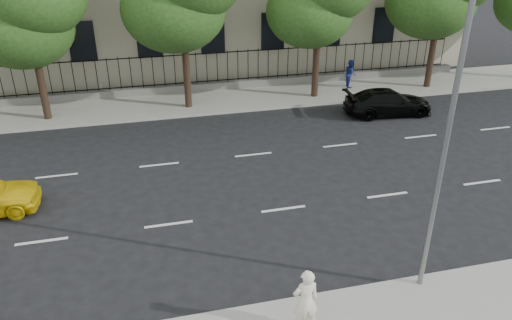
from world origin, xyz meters
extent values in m
plane|color=black|center=(0.00, 0.00, 0.00)|extent=(120.00, 120.00, 0.00)
cube|color=gray|center=(0.00, 14.00, 0.07)|extent=(60.00, 4.00, 0.15)
cube|color=slate|center=(0.00, 15.70, 0.35)|extent=(30.00, 0.50, 0.40)
cube|color=black|center=(0.00, 15.70, 0.65)|extent=(28.80, 0.05, 0.05)
cube|color=black|center=(0.00, 15.70, 2.25)|extent=(28.80, 0.05, 0.05)
cylinder|color=slate|center=(2.50, -2.30, 4.15)|extent=(0.14, 0.14, 8.00)
cylinder|color=#382619|center=(-9.00, 13.20, 1.64)|extent=(0.36, 0.36, 2.97)
ellipsoid|color=#234617|center=(-9.40, 13.50, 4.62)|extent=(4.75, 4.75, 3.90)
cylinder|color=#382619|center=(-2.00, 13.20, 1.81)|extent=(0.36, 0.36, 3.32)
ellipsoid|color=#234617|center=(-2.40, 13.50, 5.09)|extent=(5.13, 5.13, 4.21)
cylinder|color=#382619|center=(5.00, 13.20, 1.69)|extent=(0.36, 0.36, 3.08)
ellipsoid|color=#234617|center=(4.60, 13.50, 4.67)|extent=(4.56, 4.56, 3.74)
cylinder|color=#382619|center=(12.00, 13.20, 1.76)|extent=(0.36, 0.36, 3.22)
ellipsoid|color=#234617|center=(11.60, 13.50, 4.93)|extent=(4.94, 4.94, 4.06)
imported|color=black|center=(7.80, 9.99, 0.65)|extent=(4.64, 2.21, 1.31)
imported|color=white|center=(-1.17, -3.14, 1.04)|extent=(0.66, 0.44, 1.79)
imported|color=navy|center=(7.55, 14.22, 0.95)|extent=(0.74, 0.88, 1.59)
camera|label=1|loc=(-4.51, -11.72, 9.38)|focal=35.00mm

